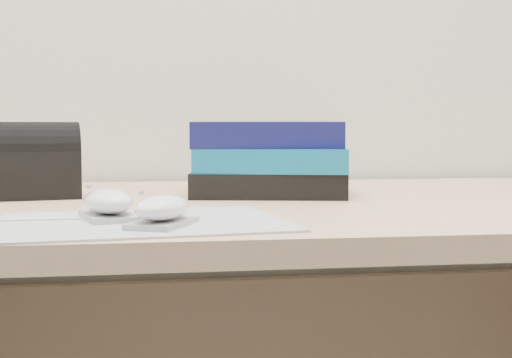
{
  "coord_description": "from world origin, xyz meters",
  "views": [
    {
      "loc": [
        -0.22,
        0.5,
        0.84
      ],
      "look_at": [
        -0.07,
        1.46,
        0.77
      ],
      "focal_mm": 50.0,
      "sensor_mm": 36.0,
      "label": 1
    }
  ],
  "objects": [
    {
      "name": "mouse_rear",
      "position": [
        -0.26,
        1.35,
        0.75
      ],
      "size": [
        0.08,
        0.11,
        0.04
      ],
      "color": "#A6A6A9",
      "rests_on": "mousepad"
    },
    {
      "name": "mousepad",
      "position": [
        -0.22,
        1.32,
        0.73
      ],
      "size": [
        0.35,
        0.29,
        0.0
      ],
      "primitive_type": "cube",
      "rotation": [
        0.0,
        0.0,
        0.13
      ],
      "color": "gray",
      "rests_on": "desk"
    },
    {
      "name": "pouch",
      "position": [
        -0.39,
        1.65,
        0.79
      ],
      "size": [
        0.14,
        0.11,
        0.12
      ],
      "color": "black",
      "rests_on": "desk"
    },
    {
      "name": "desk",
      "position": [
        0.0,
        1.64,
        0.5
      ],
      "size": [
        1.6,
        0.8,
        0.73
      ],
      "color": "tan",
      "rests_on": "ground"
    },
    {
      "name": "book_stack",
      "position": [
        -0.02,
        1.65,
        0.79
      ],
      "size": [
        0.28,
        0.24,
        0.12
      ],
      "color": "black",
      "rests_on": "desk"
    },
    {
      "name": "mouse_front",
      "position": [
        -0.2,
        1.28,
        0.75
      ],
      "size": [
        0.09,
        0.11,
        0.04
      ],
      "color": "#A7A7A9",
      "rests_on": "mousepad"
    }
  ]
}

